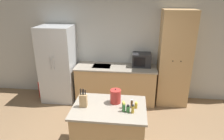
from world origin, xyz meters
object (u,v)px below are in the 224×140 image
Objects in this scene: refrigerator at (58,64)px; spice_bottle_short_red at (133,109)px; spice_bottle_green_herb at (128,109)px; kettle at (116,96)px; spice_bottle_tall_dark at (136,105)px; spice_bottle_orange_cap at (123,105)px; pantry_cabinet at (174,59)px; spice_bottle_pale_salt at (124,107)px; spice_bottle_amber_oil at (132,104)px; knife_block at (83,100)px; fire_extinguisher at (41,89)px; microwave at (142,60)px.

spice_bottle_short_red is (1.89, -1.90, 0.01)m from refrigerator.
refrigerator reaches higher than spice_bottle_short_red.
spice_bottle_green_herb is 0.47× the size of kettle.
spice_bottle_tall_dark is 0.20m from spice_bottle_orange_cap.
pantry_cabinet is 15.01× the size of spice_bottle_pale_salt.
spice_bottle_tall_dark is 0.90× the size of spice_bottle_orange_cap.
pantry_cabinet reaches higher than spice_bottle_green_herb.
pantry_cabinet is at bearing 61.33° from spice_bottle_pale_salt.
refrigerator is at bearing 136.92° from spice_bottle_amber_oil.
knife_block is 0.72m from spice_bottle_green_herb.
spice_bottle_green_herb is 0.24× the size of fire_extinguisher.
refrigerator is at bearing 134.34° from spice_bottle_orange_cap.
spice_bottle_amber_oil is 1.22× the size of spice_bottle_orange_cap.
spice_bottle_tall_dark is at bearing -42.23° from refrigerator.
spice_bottle_orange_cap reaches higher than fire_extinguisher.
refrigerator reaches higher than fire_extinguisher.
knife_block is 0.80m from spice_bottle_short_red.
spice_bottle_orange_cap is at bearing -48.02° from kettle.
kettle reaches higher than spice_bottle_green_herb.
spice_bottle_orange_cap is 0.24× the size of fire_extinguisher.
spice_bottle_green_herb is at bearing -38.16° from fire_extinguisher.
microwave is 2.07m from spice_bottle_short_red.
spice_bottle_green_herb is (0.72, -0.08, -0.06)m from knife_block.
refrigerator reaches higher than spice_bottle_pale_salt.
spice_bottle_orange_cap is at bearing -37.42° from fire_extinguisher.
refrigerator is 2.56m from spice_bottle_amber_oil.
knife_block is at bearing 174.03° from spice_bottle_pale_salt.
kettle reaches higher than spice_bottle_orange_cap.
pantry_cabinet reaches higher than spice_bottle_pale_salt.
spice_bottle_green_herb is at bearing -46.10° from refrigerator.
refrigerator is 2.07m from microwave.
refrigerator is 2.68m from spice_bottle_short_red.
spice_bottle_pale_salt is at bearing -5.97° from knife_block.
pantry_cabinet reaches higher than microwave.
kettle is (-0.22, 0.26, 0.06)m from spice_bottle_green_herb.
kettle is 2.78m from fire_extinguisher.
microwave is 2.76m from fire_extinguisher.
spice_bottle_green_herb is 0.35m from kettle.
refrigerator is at bearing -175.61° from microwave.
microwave is (-0.77, 0.06, -0.06)m from pantry_cabinet.
fire_extinguisher is (-2.36, 1.86, -0.72)m from spice_bottle_green_herb.
spice_bottle_amber_oil reaches higher than spice_bottle_short_red.
spice_bottle_amber_oil is 3.05m from fire_extinguisher.
spice_bottle_tall_dark is at bearing 70.79° from spice_bottle_short_red.
refrigerator is 2.62m from spice_bottle_tall_dark.
fire_extinguisher is at bearing 141.84° from spice_bottle_green_herb.
fire_extinguisher is (-2.61, -0.19, -0.86)m from microwave.
spice_bottle_pale_salt is 0.30× the size of fire_extinguisher.
spice_bottle_orange_cap is 2.97m from fire_extinguisher.
spice_bottle_pale_salt is at bearing 171.73° from spice_bottle_green_herb.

